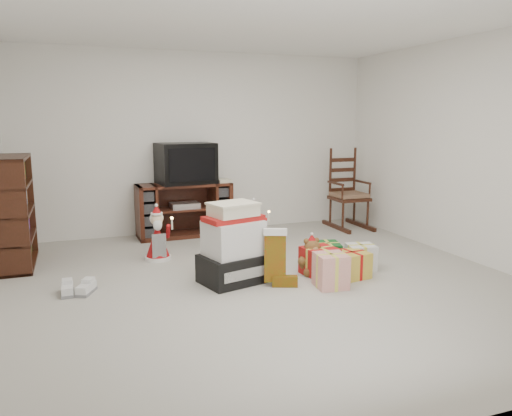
# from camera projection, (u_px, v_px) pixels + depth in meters

# --- Properties ---
(room) EXTENTS (5.01, 5.01, 2.51)m
(room) POSITION_uv_depth(u_px,v_px,m) (263.00, 156.00, 4.68)
(room) COLOR beige
(room) RESTS_ON ground
(tv_stand) EXTENTS (1.28, 0.49, 0.72)m
(tv_stand) POSITION_uv_depth(u_px,v_px,m) (184.00, 210.00, 6.81)
(tv_stand) COLOR #4C1F15
(tv_stand) RESTS_ON floor
(bookshelf) EXTENTS (0.33, 0.98, 1.20)m
(bookshelf) POSITION_uv_depth(u_px,v_px,m) (15.00, 214.00, 5.41)
(bookshelf) COLOR #3A1810
(bookshelf) RESTS_ON floor
(rocking_chair) EXTENTS (0.48, 0.80, 1.21)m
(rocking_chair) POSITION_uv_depth(u_px,v_px,m) (347.00, 199.00, 7.36)
(rocking_chair) COLOR #3A1810
(rocking_chair) RESTS_ON floor
(gift_pile) EXTENTS (0.71, 0.60, 0.78)m
(gift_pile) POSITION_uv_depth(u_px,v_px,m) (234.00, 248.00, 4.88)
(gift_pile) COLOR black
(gift_pile) RESTS_ON floor
(red_suitcase) EXTENTS (0.38, 0.24, 0.54)m
(red_suitcase) POSITION_uv_depth(u_px,v_px,m) (224.00, 257.00, 4.96)
(red_suitcase) COLOR maroon
(red_suitcase) RESTS_ON floor
(stocking) EXTENTS (0.29, 0.20, 0.57)m
(stocking) POSITION_uv_depth(u_px,v_px,m) (275.00, 257.00, 4.79)
(stocking) COLOR #0B680E
(stocking) RESTS_ON floor
(teddy_bear) EXTENTS (0.25, 0.22, 0.37)m
(teddy_bear) POSITION_uv_depth(u_px,v_px,m) (311.00, 258.00, 5.19)
(teddy_bear) COLOR brown
(teddy_bear) RESTS_ON floor
(santa_figurine) EXTENTS (0.31, 0.29, 0.64)m
(santa_figurine) POSITION_uv_depth(u_px,v_px,m) (254.00, 231.00, 6.04)
(santa_figurine) COLOR #A71214
(santa_figurine) RESTS_ON floor
(mrs_claus_figurine) EXTENTS (0.31, 0.29, 0.63)m
(mrs_claus_figurine) POSITION_uv_depth(u_px,v_px,m) (157.00, 239.00, 5.68)
(mrs_claus_figurine) COLOR #A71214
(mrs_claus_figurine) RESTS_ON floor
(sneaker_pair) EXTENTS (0.32, 0.28, 0.09)m
(sneaker_pair) POSITION_uv_depth(u_px,v_px,m) (77.00, 289.00, 4.59)
(sneaker_pair) COLOR silver
(sneaker_pair) RESTS_ON floor
(gift_cluster) EXTENTS (0.85, 0.96, 0.29)m
(gift_cluster) POSITION_uv_depth(u_px,v_px,m) (339.00, 260.00, 5.16)
(gift_cluster) COLOR #AF1614
(gift_cluster) RESTS_ON floor
(crt_television) EXTENTS (0.80, 0.62, 0.54)m
(crt_television) POSITION_uv_depth(u_px,v_px,m) (186.00, 163.00, 6.72)
(crt_television) COLOR black
(crt_television) RESTS_ON tv_stand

